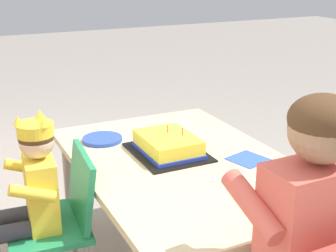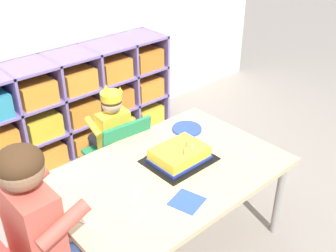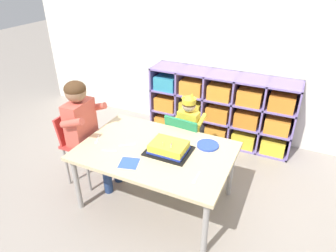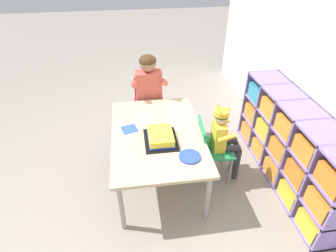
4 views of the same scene
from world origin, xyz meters
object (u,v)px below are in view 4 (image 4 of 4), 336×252
at_px(child_with_crown, 223,135).
at_px(fork_at_table_front_edge, 144,105).
at_px(fork_by_napkin, 137,167).
at_px(adult_helper_seated, 149,90).
at_px(fork_near_cake_tray, 151,119).
at_px(paper_plate_stack, 190,157).
at_px(birthday_cake_on_tray, 161,137).
at_px(classroom_chair_adult_side, 149,101).
at_px(fork_beside_plate_stack, 136,116).
at_px(activity_table, 157,137).
at_px(classroom_chair_blue, 211,145).

height_order(child_with_crown, fork_at_table_front_edge, child_with_crown).
bearing_deg(child_with_crown, fork_by_napkin, 118.39).
xyz_separation_m(adult_helper_seated, fork_near_cake_tray, (0.47, -0.03, -0.09)).
xyz_separation_m(paper_plate_stack, fork_by_napkin, (0.06, -0.45, -0.01)).
bearing_deg(birthday_cake_on_tray, fork_at_table_front_edge, -170.55).
bearing_deg(birthday_cake_on_tray, paper_plate_stack, 38.44).
height_order(birthday_cake_on_tray, fork_at_table_front_edge, birthday_cake_on_tray).
height_order(classroom_chair_adult_side, fork_beside_plate_stack, classroom_chair_adult_side).
bearing_deg(fork_beside_plate_stack, fork_by_napkin, 158.51).
distance_m(paper_plate_stack, fork_near_cake_tray, 0.69).
bearing_deg(child_with_crown, adult_helper_seated, 44.35).
bearing_deg(classroom_chair_adult_side, fork_at_table_front_edge, -106.44).
bearing_deg(activity_table, classroom_chair_blue, 83.69).
relative_size(activity_table, fork_beside_plate_stack, 10.47).
xyz_separation_m(activity_table, adult_helper_seated, (-0.72, -0.01, 0.14)).
bearing_deg(fork_at_table_front_edge, classroom_chair_blue, -69.45).
bearing_deg(birthday_cake_on_tray, activity_table, -168.41).
relative_size(birthday_cake_on_tray, paper_plate_stack, 1.96).
bearing_deg(fork_near_cake_tray, fork_beside_plate_stack, 20.78).
relative_size(activity_table, fork_near_cake_tray, 10.57).
bearing_deg(fork_by_napkin, birthday_cake_on_tray, 54.81).
bearing_deg(fork_by_napkin, fork_beside_plate_stack, 87.67).
bearing_deg(child_with_crown, activity_table, 88.67).
height_order(paper_plate_stack, fork_by_napkin, paper_plate_stack).
relative_size(classroom_chair_adult_side, birthday_cake_on_tray, 1.95).
distance_m(child_with_crown, fork_at_table_front_edge, 0.96).
xyz_separation_m(adult_helper_seated, birthday_cake_on_tray, (0.83, 0.03, -0.06)).
bearing_deg(paper_plate_stack, child_with_crown, 128.14).
xyz_separation_m(fork_at_table_front_edge, fork_by_napkin, (0.99, -0.13, 0.00)).
relative_size(activity_table, child_with_crown, 1.53).
distance_m(child_with_crown, birthday_cake_on_tray, 0.63).
xyz_separation_m(classroom_chair_blue, fork_near_cake_tray, (-0.31, -0.57, 0.17)).
distance_m(activity_table, child_with_crown, 0.65).
xyz_separation_m(classroom_chair_blue, classroom_chair_adult_side, (-0.89, -0.54, 0.05)).
bearing_deg(classroom_chair_blue, fork_beside_plate_stack, 65.49).
height_order(activity_table, classroom_chair_adult_side, classroom_chair_adult_side).
bearing_deg(classroom_chair_blue, fork_at_table_front_edge, 50.45).
bearing_deg(adult_helper_seated, classroom_chair_blue, -56.47).
distance_m(child_with_crown, fork_near_cake_tray, 0.76).
xyz_separation_m(classroom_chair_adult_side, adult_helper_seated, (0.12, 0.00, 0.21)).
distance_m(activity_table, classroom_chair_adult_side, 0.84).
xyz_separation_m(activity_table, fork_near_cake_tray, (-0.25, -0.04, 0.05)).
distance_m(adult_helper_seated, fork_beside_plate_stack, 0.43).
relative_size(birthday_cake_on_tray, fork_beside_plate_stack, 3.00).
bearing_deg(birthday_cake_on_tray, adult_helper_seated, -178.02).
xyz_separation_m(paper_plate_stack, fork_at_table_front_edge, (-0.93, -0.33, -0.01)).
relative_size(fork_at_table_front_edge, fork_beside_plate_stack, 1.08).
relative_size(adult_helper_seated, fork_at_table_front_edge, 7.93).
bearing_deg(fork_at_table_front_edge, child_with_crown, -65.12).
bearing_deg(birthday_cake_on_tray, child_with_crown, 94.21).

